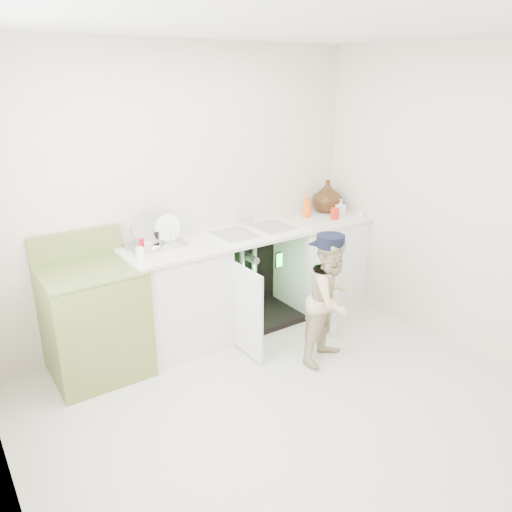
% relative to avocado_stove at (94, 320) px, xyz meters
% --- Properties ---
extents(ground, '(3.50, 3.50, 0.00)m').
position_rel_avocado_stove_xyz_m(ground, '(0.95, -1.18, -0.45)').
color(ground, '#BAB5A3').
rests_on(ground, ground).
extents(room_shell, '(6.00, 5.50, 1.26)m').
position_rel_avocado_stove_xyz_m(room_shell, '(0.95, -1.18, 0.80)').
color(room_shell, beige).
rests_on(room_shell, ground).
extents(counter_run, '(2.44, 1.02, 1.22)m').
position_rel_avocado_stove_xyz_m(counter_run, '(1.53, 0.03, 0.02)').
color(counter_run, silver).
rests_on(counter_run, ground).
extents(avocado_stove, '(0.70, 0.65, 1.09)m').
position_rel_avocado_stove_xyz_m(avocado_stove, '(0.00, 0.00, 0.00)').
color(avocado_stove, olive).
rests_on(avocado_stove, ground).
extents(repair_worker, '(0.62, 0.84, 1.08)m').
position_rel_avocado_stove_xyz_m(repair_worker, '(1.63, -0.89, 0.09)').
color(repair_worker, beige).
rests_on(repair_worker, ground).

